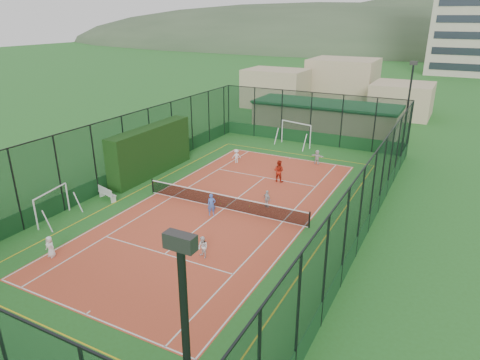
{
  "coord_description": "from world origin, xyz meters",
  "views": [
    {
      "loc": [
        12.57,
        -21.97,
        11.82
      ],
      "look_at": [
        -0.03,
        2.31,
        1.2
      ],
      "focal_mm": 32.0,
      "sensor_mm": 36.0,
      "label": 1
    }
  ],
  "objects_px": {
    "child_far_left": "(236,156)",
    "coach": "(279,171)",
    "futsal_goal_near": "(52,206)",
    "futsal_goal_far": "(296,134)",
    "child_near_right": "(203,247)",
    "floodlight_ne": "(407,111)",
    "child_near_mid": "(212,205)",
    "child_far_right": "(267,199)",
    "child_far_back": "(317,157)",
    "child_near_left": "(50,247)",
    "clubhouse": "(325,117)",
    "white_bench": "(107,193)"
  },
  "relations": [
    {
      "from": "white_bench",
      "to": "child_near_left",
      "type": "distance_m",
      "value": 7.46
    },
    {
      "from": "white_bench",
      "to": "futsal_goal_far",
      "type": "distance_m",
      "value": 19.39
    },
    {
      "from": "child_far_left",
      "to": "child_near_mid",
      "type": "bearing_deg",
      "value": 68.98
    },
    {
      "from": "floodlight_ne",
      "to": "coach",
      "type": "xyz_separation_m",
      "value": [
        -7.34,
        -10.46,
        -3.28
      ]
    },
    {
      "from": "white_bench",
      "to": "futsal_goal_near",
      "type": "xyz_separation_m",
      "value": [
        -0.71,
        -3.83,
        0.47
      ]
    },
    {
      "from": "child_near_right",
      "to": "child_far_right",
      "type": "bearing_deg",
      "value": 106.54
    },
    {
      "from": "floodlight_ne",
      "to": "child_far_back",
      "type": "distance_m",
      "value": 8.7
    },
    {
      "from": "child_near_mid",
      "to": "coach",
      "type": "relative_size",
      "value": 0.85
    },
    {
      "from": "white_bench",
      "to": "futsal_goal_far",
      "type": "bearing_deg",
      "value": 85.06
    },
    {
      "from": "clubhouse",
      "to": "child_near_right",
      "type": "height_order",
      "value": "clubhouse"
    },
    {
      "from": "clubhouse",
      "to": "child_near_mid",
      "type": "relative_size",
      "value": 10.72
    },
    {
      "from": "floodlight_ne",
      "to": "child_near_mid",
      "type": "height_order",
      "value": "floodlight_ne"
    },
    {
      "from": "futsal_goal_far",
      "to": "child_far_left",
      "type": "distance_m",
      "value": 7.74
    },
    {
      "from": "child_near_left",
      "to": "white_bench",
      "type": "bearing_deg",
      "value": 110.54
    },
    {
      "from": "white_bench",
      "to": "child_near_right",
      "type": "height_order",
      "value": "child_near_right"
    },
    {
      "from": "child_far_right",
      "to": "white_bench",
      "type": "bearing_deg",
      "value": 47.48
    },
    {
      "from": "child_far_left",
      "to": "white_bench",
      "type": "bearing_deg",
      "value": 28.64
    },
    {
      "from": "child_near_right",
      "to": "child_far_left",
      "type": "xyz_separation_m",
      "value": [
        -5.58,
        14.24,
        0.0
      ]
    },
    {
      "from": "clubhouse",
      "to": "futsal_goal_near",
      "type": "distance_m",
      "value": 29.46
    },
    {
      "from": "futsal_goal_near",
      "to": "futsal_goal_far",
      "type": "xyz_separation_m",
      "value": [
        7.52,
        21.98,
        0.16
      ]
    },
    {
      "from": "child_far_right",
      "to": "child_far_back",
      "type": "xyz_separation_m",
      "value": [
        0.18,
        9.91,
        0.02
      ]
    },
    {
      "from": "futsal_goal_far",
      "to": "child_far_left",
      "type": "relative_size",
      "value": 2.89
    },
    {
      "from": "futsal_goal_far",
      "to": "child_near_left",
      "type": "xyz_separation_m",
      "value": [
        -4.09,
        -25.1,
        -0.51
      ]
    },
    {
      "from": "coach",
      "to": "child_near_right",
      "type": "bearing_deg",
      "value": 93.56
    },
    {
      "from": "child_near_mid",
      "to": "white_bench",
      "type": "bearing_deg",
      "value": 154.7
    },
    {
      "from": "child_far_left",
      "to": "child_far_right",
      "type": "bearing_deg",
      "value": 90.21
    },
    {
      "from": "child_near_mid",
      "to": "child_far_left",
      "type": "relative_size",
      "value": 1.2
    },
    {
      "from": "clubhouse",
      "to": "futsal_goal_near",
      "type": "xyz_separation_m",
      "value": [
        -8.51,
        -28.2,
        -0.63
      ]
    },
    {
      "from": "floodlight_ne",
      "to": "child_near_right",
      "type": "xyz_separation_m",
      "value": [
        -6.62,
        -22.33,
        -3.53
      ]
    },
    {
      "from": "futsal_goal_near",
      "to": "white_bench",
      "type": "bearing_deg",
      "value": -20.92
    },
    {
      "from": "clubhouse",
      "to": "white_bench",
      "type": "bearing_deg",
      "value": -107.75
    },
    {
      "from": "white_bench",
      "to": "floodlight_ne",
      "type": "bearing_deg",
      "value": 64.77
    },
    {
      "from": "child_near_mid",
      "to": "child_far_left",
      "type": "height_order",
      "value": "child_near_mid"
    },
    {
      "from": "clubhouse",
      "to": "floodlight_ne",
      "type": "bearing_deg",
      "value": -32.12
    },
    {
      "from": "white_bench",
      "to": "coach",
      "type": "height_order",
      "value": "coach"
    },
    {
      "from": "floodlight_ne",
      "to": "child_near_mid",
      "type": "distance_m",
      "value": 20.15
    },
    {
      "from": "white_bench",
      "to": "child_near_mid",
      "type": "bearing_deg",
      "value": 24.37
    },
    {
      "from": "child_near_left",
      "to": "child_far_back",
      "type": "distance_m",
      "value": 22.09
    },
    {
      "from": "futsal_goal_near",
      "to": "child_far_right",
      "type": "height_order",
      "value": "futsal_goal_near"
    },
    {
      "from": "clubhouse",
      "to": "child_far_right",
      "type": "relative_size",
      "value": 13.07
    },
    {
      "from": "floodlight_ne",
      "to": "child_near_right",
      "type": "height_order",
      "value": "floodlight_ne"
    },
    {
      "from": "floodlight_ne",
      "to": "coach",
      "type": "relative_size",
      "value": 4.93
    },
    {
      "from": "child_near_right",
      "to": "child_far_right",
      "type": "height_order",
      "value": "child_near_right"
    },
    {
      "from": "child_far_back",
      "to": "child_near_right",
      "type": "bearing_deg",
      "value": 92.13
    },
    {
      "from": "child_near_left",
      "to": "futsal_goal_far",
      "type": "bearing_deg",
      "value": 79.93
    },
    {
      "from": "child_far_left",
      "to": "child_near_right",
      "type": "bearing_deg",
      "value": 71.16
    },
    {
      "from": "white_bench",
      "to": "child_far_right",
      "type": "bearing_deg",
      "value": 36.41
    },
    {
      "from": "child_far_left",
      "to": "coach",
      "type": "xyz_separation_m",
      "value": [
        4.86,
        -2.37,
        0.24
      ]
    },
    {
      "from": "child_far_left",
      "to": "child_far_back",
      "type": "height_order",
      "value": "child_far_back"
    },
    {
      "from": "white_bench",
      "to": "futsal_goal_near",
      "type": "height_order",
      "value": "futsal_goal_near"
    }
  ]
}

